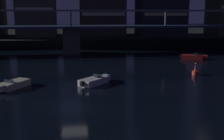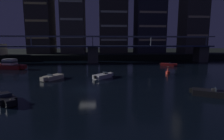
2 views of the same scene
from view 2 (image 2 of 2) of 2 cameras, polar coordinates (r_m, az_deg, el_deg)
ground_plane at (r=27.31m, az=-7.94°, el=-6.26°), size 400.00×400.00×0.00m
far_riverbank at (r=111.69m, az=-5.50°, el=5.70°), size 240.00×80.00×2.20m
river_bridge at (r=63.59m, az=-6.14°, el=6.40°), size 86.47×6.40×9.38m
tower_west_low at (r=89.67m, az=-22.01°, el=16.39°), size 9.93×13.12×35.62m
tower_west_tall at (r=87.15m, az=-12.41°, el=17.68°), size 10.27×13.39×37.52m
tower_central at (r=86.72m, az=0.31°, el=15.84°), size 12.80×10.64×31.27m
tower_east_tall at (r=88.55m, az=12.04°, el=15.42°), size 13.37×10.48×31.02m
tower_east_low at (r=94.02m, az=24.91°, el=17.45°), size 10.52×9.52×40.84m
cabin_cruiser_near_left at (r=55.11m, az=-30.26°, el=1.34°), size 9.37×4.55×2.79m
speedboat_near_center at (r=36.18m, az=-18.60°, el=-2.24°), size 3.78×4.80×1.16m
speedboat_near_right at (r=27.16m, az=29.05°, el=-6.48°), size 4.90×3.49×1.16m
speedboat_mid_left at (r=35.74m, az=-2.85°, el=-1.92°), size 4.36×4.41×1.16m
speedboat_mid_center at (r=24.97m, az=-31.30°, el=-7.93°), size 4.16×4.58×1.16m
speedboat_mid_right at (r=56.74m, az=17.60°, el=1.66°), size 5.05×3.17×1.16m
channel_buoy at (r=42.12m, az=17.56°, el=-0.60°), size 0.90×0.90×1.76m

